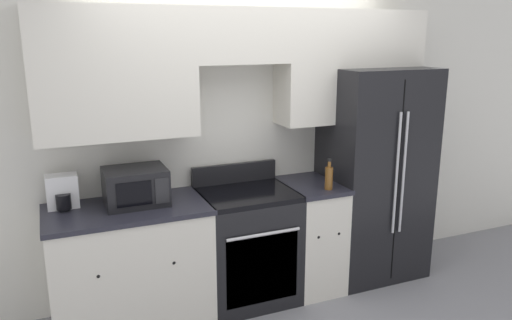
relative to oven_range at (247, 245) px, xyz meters
The scene contains 9 objects.
ground_plane 0.56m from the oven_range, 76.07° to the right, with size 12.00×12.00×0.00m, color gray.
wall_back 1.11m from the oven_range, 73.34° to the left, with size 8.00×0.39×2.60m.
lower_cabinets_left 0.93m from the oven_range, behind, with size 1.15×0.64×0.92m.
lower_cabinets_right 0.57m from the oven_range, ahead, with size 0.44×0.64×0.92m.
oven_range is the anchor object (origin of this frame).
refrigerator 1.30m from the oven_range, ahead, with size 0.87×0.80×1.85m.
microwave 1.04m from the oven_range, behind, with size 0.44×0.36×0.26m.
bottle 0.86m from the oven_range, 17.27° to the right, with size 0.06×0.06×0.25m.
coffee_maker 1.47m from the oven_range, behind, with size 0.22×0.21×0.24m.
Camera 1 is at (-1.48, -3.16, 2.13)m, focal length 35.00 mm.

